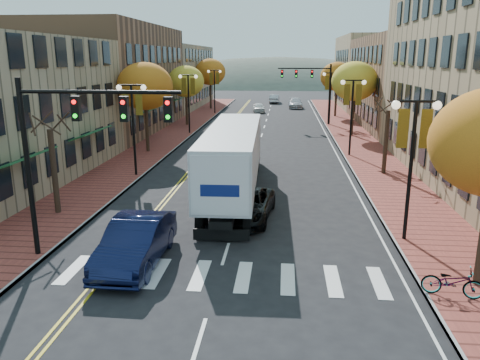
% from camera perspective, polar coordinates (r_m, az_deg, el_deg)
% --- Properties ---
extents(ground, '(200.00, 200.00, 0.00)m').
position_cam_1_polar(ground, '(15.62, -3.64, -14.82)').
color(ground, black).
rests_on(ground, ground).
extents(sidewalk_left, '(4.00, 85.00, 0.15)m').
position_cam_1_polar(sidewalk_left, '(47.88, -8.29, 5.39)').
color(sidewalk_left, brown).
rests_on(sidewalk_left, ground).
extents(sidewalk_right, '(4.00, 85.00, 0.15)m').
position_cam_1_polar(sidewalk_right, '(47.03, 13.64, 4.96)').
color(sidewalk_right, brown).
rests_on(sidewalk_right, ground).
extents(building_left_mid, '(12.00, 24.00, 11.00)m').
position_cam_1_polar(building_left_mid, '(53.07, -16.21, 11.76)').
color(building_left_mid, brown).
rests_on(building_left_mid, ground).
extents(building_left_far, '(12.00, 26.00, 9.50)m').
position_cam_1_polar(building_left_far, '(76.92, -9.31, 12.31)').
color(building_left_far, '#9E8966').
rests_on(building_left_far, ground).
extents(building_right_mid, '(15.00, 24.00, 10.00)m').
position_cam_1_polar(building_right_mid, '(57.82, 22.15, 10.97)').
color(building_right_mid, brown).
rests_on(building_right_mid, ground).
extents(building_right_far, '(15.00, 20.00, 11.00)m').
position_cam_1_polar(building_right_far, '(79.14, 17.68, 12.44)').
color(building_right_far, '#9E8966').
rests_on(building_right_far, ground).
extents(tree_left_a, '(0.28, 0.28, 4.20)m').
position_cam_1_polar(tree_left_a, '(24.78, -21.71, 0.96)').
color(tree_left_a, '#382619').
rests_on(tree_left_a, sidewalk_left).
extents(tree_left_b, '(4.48, 4.48, 7.21)m').
position_cam_1_polar(tree_left_b, '(39.13, -11.52, 11.12)').
color(tree_left_b, '#382619').
rests_on(tree_left_b, sidewalk_left).
extents(tree_left_c, '(4.16, 4.16, 6.69)m').
position_cam_1_polar(tree_left_c, '(54.65, -6.62, 11.83)').
color(tree_left_c, '#382619').
rests_on(tree_left_c, sidewalk_left).
extents(tree_left_d, '(4.61, 4.61, 7.42)m').
position_cam_1_polar(tree_left_d, '(72.32, -3.64, 13.01)').
color(tree_left_d, '#382619').
rests_on(tree_left_d, sidewalk_left).
extents(tree_right_b, '(0.28, 0.28, 4.20)m').
position_cam_1_polar(tree_right_b, '(32.59, 17.35, 4.42)').
color(tree_right_b, '#382619').
rests_on(tree_right_b, sidewalk_right).
extents(tree_right_c, '(4.48, 4.48, 7.21)m').
position_cam_1_polar(tree_right_c, '(47.95, 13.79, 11.60)').
color(tree_right_c, '#382619').
rests_on(tree_right_c, sidewalk_right).
extents(tree_right_d, '(4.35, 4.35, 7.00)m').
position_cam_1_polar(tree_right_d, '(63.82, 11.74, 12.24)').
color(tree_right_d, '#382619').
rests_on(tree_right_d, sidewalk_right).
extents(lamp_left_b, '(1.96, 0.36, 6.05)m').
position_cam_1_polar(lamp_left_b, '(31.17, -12.97, 8.07)').
color(lamp_left_b, black).
rests_on(lamp_left_b, ground).
extents(lamp_left_c, '(1.96, 0.36, 6.05)m').
position_cam_1_polar(lamp_left_c, '(48.52, -6.30, 10.59)').
color(lamp_left_c, black).
rests_on(lamp_left_c, ground).
extents(lamp_left_d, '(1.96, 0.36, 6.05)m').
position_cam_1_polar(lamp_left_d, '(66.22, -3.14, 11.73)').
color(lamp_left_d, black).
rests_on(lamp_left_d, ground).
extents(lamp_right_a, '(1.96, 0.36, 6.05)m').
position_cam_1_polar(lamp_right_a, '(20.40, 20.33, 4.20)').
color(lamp_right_a, black).
rests_on(lamp_right_a, ground).
extents(lamp_right_b, '(1.96, 0.36, 6.05)m').
position_cam_1_polar(lamp_right_b, '(37.94, 13.53, 9.16)').
color(lamp_right_b, black).
rests_on(lamp_right_b, ground).
extents(lamp_right_c, '(1.96, 0.36, 6.05)m').
position_cam_1_polar(lamp_right_c, '(55.77, 11.00, 10.94)').
color(lamp_right_c, black).
rests_on(lamp_right_c, ground).
extents(traffic_mast_near, '(6.10, 0.35, 7.00)m').
position_cam_1_polar(traffic_mast_near, '(18.34, -19.61, 5.17)').
color(traffic_mast_near, black).
rests_on(traffic_mast_near, ground).
extents(traffic_mast_far, '(6.10, 0.34, 7.00)m').
position_cam_1_polar(traffic_mast_far, '(55.58, 8.92, 11.67)').
color(traffic_mast_far, black).
rests_on(traffic_mast_far, ground).
extents(semi_truck, '(3.01, 16.21, 4.04)m').
position_cam_1_polar(semi_truck, '(26.80, -0.64, 3.22)').
color(semi_truck, black).
rests_on(semi_truck, ground).
extents(navy_sedan, '(1.95, 5.44, 1.79)m').
position_cam_1_polar(navy_sedan, '(18.39, -12.56, -7.36)').
color(navy_sedan, black).
rests_on(navy_sedan, ground).
extents(black_suv, '(2.83, 5.30, 1.42)m').
position_cam_1_polar(black_suv, '(22.85, 0.79, -3.10)').
color(black_suv, black).
rests_on(black_suv, ground).
extents(car_far_white, '(2.05, 4.09, 1.34)m').
position_cam_1_polar(car_far_white, '(68.61, 2.31, 8.81)').
color(car_far_white, white).
rests_on(car_far_white, ground).
extents(car_far_silver, '(2.15, 5.23, 1.51)m').
position_cam_1_polar(car_far_silver, '(74.90, 6.76, 9.28)').
color(car_far_silver, '#BAB8C1').
rests_on(car_far_silver, ground).
extents(car_far_oncoming, '(1.83, 4.49, 1.45)m').
position_cam_1_polar(car_far_oncoming, '(82.96, 4.23, 9.84)').
color(car_far_oncoming, '#B3B3BB').
rests_on(car_far_oncoming, ground).
extents(bicycle, '(2.02, 1.08, 1.01)m').
position_cam_1_polar(bicycle, '(16.97, 24.49, -11.23)').
color(bicycle, gray).
rests_on(bicycle, sidewalk_right).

